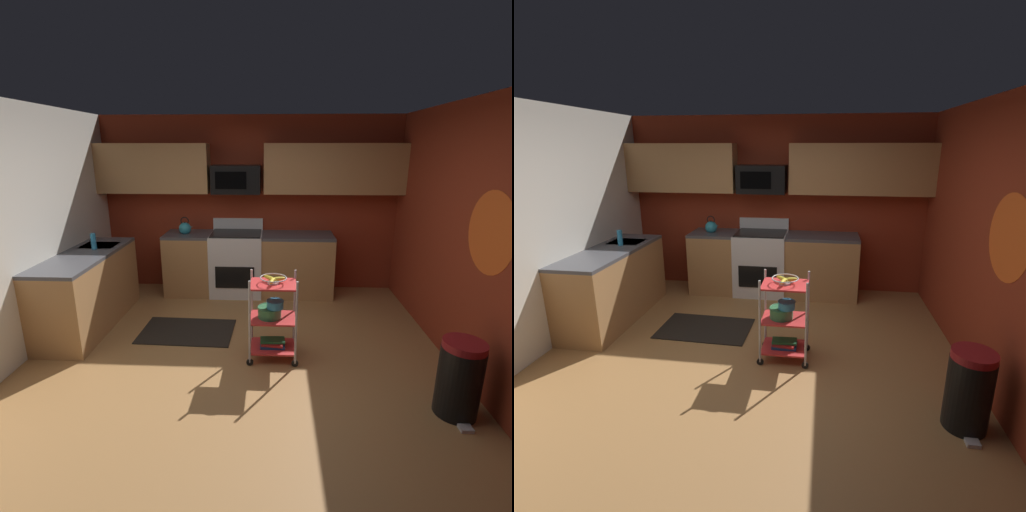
{
  "view_description": "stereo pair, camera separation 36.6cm",
  "coord_description": "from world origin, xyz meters",
  "views": [
    {
      "loc": [
        0.37,
        -3.34,
        2.15
      ],
      "look_at": [
        0.19,
        0.48,
        1.05
      ],
      "focal_mm": 26.67,
      "sensor_mm": 36.0,
      "label": 1
    },
    {
      "loc": [
        0.73,
        -3.31,
        2.15
      ],
      "look_at": [
        0.19,
        0.48,
        1.05
      ],
      "focal_mm": 26.67,
      "sensor_mm": 36.0,
      "label": 2
    }
  ],
  "objects": [
    {
      "name": "mixing_bowl_large",
      "position": [
        0.34,
        0.25,
        0.52
      ],
      "size": [
        0.25,
        0.25,
        0.11
      ],
      "color": "#387F4C",
      "rests_on": "rolling_cart"
    },
    {
      "name": "trash_can",
      "position": [
        1.9,
        -0.56,
        0.33
      ],
      "size": [
        0.34,
        0.42,
        0.66
      ],
      "color": "black",
      "rests_on": "ground"
    },
    {
      "name": "kettle",
      "position": [
        -0.94,
        2.1,
        1.0
      ],
      "size": [
        0.21,
        0.18,
        0.26
      ],
      "color": "teal",
      "rests_on": "counter_run"
    },
    {
      "name": "mixing_bowl_small",
      "position": [
        0.39,
        0.23,
        0.62
      ],
      "size": [
        0.18,
        0.18,
        0.08
      ],
      "color": "#338CBF",
      "rests_on": "rolling_cart"
    },
    {
      "name": "microwave",
      "position": [
        -0.18,
        2.21,
        1.7
      ],
      "size": [
        0.7,
        0.39,
        0.4
      ],
      "color": "black"
    },
    {
      "name": "wall_flower_decal",
      "position": [
        2.2,
        -0.12,
        1.45
      ],
      "size": [
        0.0,
        0.72,
        0.72
      ],
      "primitive_type": "cylinder",
      "rotation": [
        0.0,
        1.57,
        0.0
      ],
      "color": "#E5591E"
    },
    {
      "name": "fruit_bowl",
      "position": [
        0.37,
        0.25,
        0.88
      ],
      "size": [
        0.27,
        0.27,
        0.07
      ],
      "color": "silver",
      "rests_on": "rolling_cart"
    },
    {
      "name": "wall_right",
      "position": [
        2.23,
        0.0,
        1.3
      ],
      "size": [
        0.06,
        4.8,
        2.6
      ],
      "primitive_type": "cube",
      "color": "maroon",
      "rests_on": "ground"
    },
    {
      "name": "dish_soap_bottle",
      "position": [
        -1.88,
        1.15,
        1.02
      ],
      "size": [
        0.06,
        0.06,
        0.2
      ],
      "primitive_type": "cylinder",
      "color": "#2D8CBF",
      "rests_on": "counter_run"
    },
    {
      "name": "book_stack",
      "position": [
        0.37,
        0.25,
        0.17
      ],
      "size": [
        0.26,
        0.21,
        0.08
      ],
      "color": "#1E4C8C",
      "rests_on": "rolling_cart"
    },
    {
      "name": "counter_run",
      "position": [
        -0.79,
        1.62,
        0.46
      ],
      "size": [
        3.44,
        2.33,
        0.92
      ],
      "color": "#B27F4C",
      "rests_on": "ground"
    },
    {
      "name": "upper_cabinets",
      "position": [
        0.04,
        2.23,
        1.85
      ],
      "size": [
        4.4,
        0.33,
        0.7
      ],
      "color": "#B27F4C"
    },
    {
      "name": "floor_rug",
      "position": [
        -0.66,
        0.77,
        0.01
      ],
      "size": [
        1.12,
        0.73,
        0.01
      ],
      "primitive_type": "cube",
      "rotation": [
        0.0,
        0.0,
        -0.03
      ],
      "color": "black",
      "rests_on": "ground"
    },
    {
      "name": "floor",
      "position": [
        0.0,
        0.0,
        -0.02
      ],
      "size": [
        4.4,
        4.8,
        0.04
      ],
      "primitive_type": "cube",
      "color": "#A87542",
      "rests_on": "ground"
    },
    {
      "name": "oven_range",
      "position": [
        -0.18,
        2.1,
        0.48
      ],
      "size": [
        0.76,
        0.65,
        1.1
      ],
      "color": "white",
      "rests_on": "ground"
    },
    {
      "name": "wall_back",
      "position": [
        0.0,
        2.43,
        1.3
      ],
      "size": [
        4.52,
        0.06,
        2.6
      ],
      "primitive_type": "cube",
      "color": "maroon",
      "rests_on": "ground"
    },
    {
      "name": "rolling_cart",
      "position": [
        0.37,
        0.25,
        0.45
      ],
      "size": [
        0.53,
        0.38,
        0.91
      ],
      "color": "silver",
      "rests_on": "ground"
    }
  ]
}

